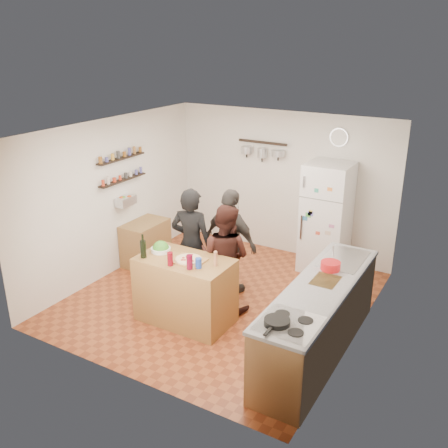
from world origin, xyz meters
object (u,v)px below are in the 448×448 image
Objects in this scene: wine_bottle at (143,249)px; person_left at (192,244)px; prep_island at (185,290)px; counter_run at (319,320)px; red_bowl at (330,266)px; salad_bowl at (161,250)px; skillet at (277,321)px; person_back at (231,242)px; person_center at (225,258)px; pepper_mill at (216,260)px; side_table at (146,243)px; fridge at (326,218)px; salt_canister at (198,263)px; wall_clock at (339,137)px.

person_left reaches higher than wine_bottle.
prep_island reaches higher than counter_run.
person_left is 2.05m from red_bowl.
wine_bottle is at bearing -106.50° from salad_bowl.
wine_bottle is 2.29m from skillet.
person_left reaches higher than person_back.
person_center is 6.24× the size of red_bowl.
red_bowl is at bearing 21.19° from wine_bottle.
person_center reaches higher than counter_run.
side_table is (-2.08, 1.14, -0.63)m from pepper_mill.
person_center is at bearing 108.11° from pepper_mill.
prep_island is at bearing 154.23° from skillet.
salt_canister is at bearing -106.17° from fridge.
skillet is 0.15× the size of fridge.
skillet reaches higher than side_table.
pepper_mill is (0.45, 0.05, 0.54)m from prep_island.
wine_bottle is at bearing -158.81° from red_bowl.
prep_island is 1.96m from skillet.
prep_island is 0.79m from wine_bottle.
wine_bottle reaches higher than salt_canister.
pepper_mill is 0.20× the size of side_table.
red_bowl is at bearing 179.90° from person_center.
wine_bottle is 3.60m from wall_clock.
person_left is 0.59m from person_back.
fridge is (0.76, 2.62, -0.08)m from salt_canister.
salad_bowl is 1.08× the size of red_bowl.
pepper_mill is 0.06× the size of counter_run.
salad_bowl is at bearing -43.16° from side_table.
skillet is (1.41, -0.70, -0.03)m from salt_canister.
wall_clock reaches higher than counter_run.
fridge is at bearing 110.83° from red_bowl.
red_bowl is at bearing 96.20° from counter_run.
salt_canister is (-0.15, -0.17, -0.01)m from pepper_mill.
side_table is at bearing 163.93° from counter_run.
skillet is 3.90m from wall_clock.
prep_island is 2.75m from fridge.
prep_island is 5.27× the size of wine_bottle.
wall_clock is (0.76, 2.95, 1.17)m from salt_canister.
wall_clock reaches higher than pepper_mill.
person_left is 0.57m from person_center.
salt_canister reaches higher than salad_bowl.
pepper_mill is 3.07m from wall_clock.
pepper_mill is 0.53× the size of wall_clock.
salt_canister is (0.72, -0.17, 0.04)m from salad_bowl.
person_center reaches higher than red_bowl.
counter_run is 1.14m from skillet.
person_back is at bearing 83.13° from prep_island.
counter_run is at bearing 3.72° from salad_bowl.
skillet is (2.13, -0.87, 0.01)m from salad_bowl.
fridge is 2.25× the size of side_table.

